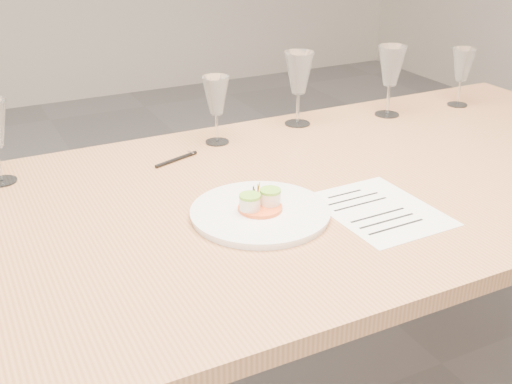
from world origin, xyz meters
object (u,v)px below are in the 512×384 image
dining_table (261,221)px  wine_glass_3 (391,67)px  wine_glass_4 (463,66)px  dinner_plate (260,211)px  ballpoint_pen (177,159)px  wine_glass_1 (216,97)px  wine_glass_2 (299,74)px  recipe_sheet (379,210)px

dining_table → wine_glass_3: size_ratio=10.89×
wine_glass_4 → dinner_plate: bearing=-156.2°
dining_table → ballpoint_pen: ballpoint_pen is taller
dinner_plate → wine_glass_1: bearing=77.8°
dinner_plate → wine_glass_1: (0.10, 0.46, 0.12)m
wine_glass_1 → wine_glass_2: 0.29m
dining_table → wine_glass_4: wine_glass_4 is taller
recipe_sheet → wine_glass_4: 0.89m
recipe_sheet → wine_glass_2: 0.63m
dinner_plate → ballpoint_pen: bearing=97.7°
dinner_plate → ballpoint_pen: (-0.05, 0.38, -0.01)m
wine_glass_2 → wine_glass_4: wine_glass_2 is taller
wine_glass_3 → recipe_sheet: bearing=-128.8°
recipe_sheet → ballpoint_pen: ballpoint_pen is taller
wine_glass_2 → wine_glass_4: size_ratio=1.17×
dinner_plate → wine_glass_4: size_ratio=1.62×
dinner_plate → recipe_sheet: bearing=-20.7°
dinner_plate → wine_glass_1: 0.49m
recipe_sheet → wine_glass_2: wine_glass_2 is taller
ballpoint_pen → recipe_sheet: bearing=-77.6°
dinner_plate → recipe_sheet: 0.27m
wine_glass_2 → wine_glass_3: wine_glass_2 is taller
dinner_plate → wine_glass_3: size_ratio=1.40×
ballpoint_pen → wine_glass_1: (0.15, 0.08, 0.13)m
wine_glass_2 → wine_glass_3: bearing=-9.8°
wine_glass_1 → wine_glass_3: 0.58m
wine_glass_1 → dinner_plate: bearing=-102.2°
recipe_sheet → wine_glass_1: size_ratio=1.55×
dining_table → wine_glass_3: 0.76m
dining_table → wine_glass_2: (0.33, 0.41, 0.22)m
wine_glass_1 → wine_glass_3: wine_glass_3 is taller
wine_glass_1 → dining_table: bearing=-97.8°
dining_table → wine_glass_3: (0.63, 0.35, 0.22)m
recipe_sheet → wine_glass_3: (0.43, 0.54, 0.15)m
wine_glass_1 → wine_glass_3: (0.58, -0.02, 0.02)m
ballpoint_pen → wine_glass_4: size_ratio=0.70×
wine_glass_1 → wine_glass_2: (0.28, 0.04, 0.02)m
wine_glass_3 → dining_table: bearing=-150.9°
recipe_sheet → wine_glass_3: wine_glass_3 is taller
dining_table → wine_glass_2: wine_glass_2 is taller
dining_table → wine_glass_1: 0.42m
dining_table → wine_glass_4: bearing=20.0°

